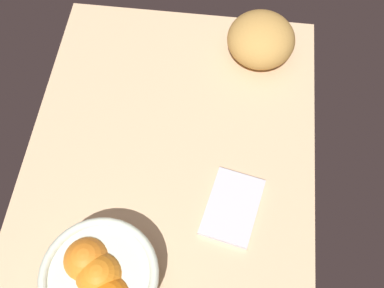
# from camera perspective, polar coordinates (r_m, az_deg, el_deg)

# --- Properties ---
(ground_plane) EXTENTS (0.84, 0.61, 0.03)m
(ground_plane) POSITION_cam_1_polar(r_m,az_deg,el_deg) (1.01, -2.79, -2.65)
(ground_plane) COLOR #D7B187
(fruit_bowl) EXTENTS (0.20, 0.20, 0.11)m
(fruit_bowl) POSITION_cam_1_polar(r_m,az_deg,el_deg) (0.86, -10.94, -15.51)
(fruit_bowl) COLOR silver
(fruit_bowl) RESTS_ON ground
(bread_loaf) EXTENTS (0.21, 0.21, 0.11)m
(bread_loaf) POSITION_cam_1_polar(r_m,az_deg,el_deg) (1.12, 8.27, 12.29)
(bread_loaf) COLOR #BC8D45
(bread_loaf) RESTS_ON ground
(napkin_folded) EXTENTS (0.16, 0.13, 0.01)m
(napkin_folded) POSITION_cam_1_polar(r_m,az_deg,el_deg) (0.95, 4.87, -7.51)
(napkin_folded) COLOR silver
(napkin_folded) RESTS_ON ground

